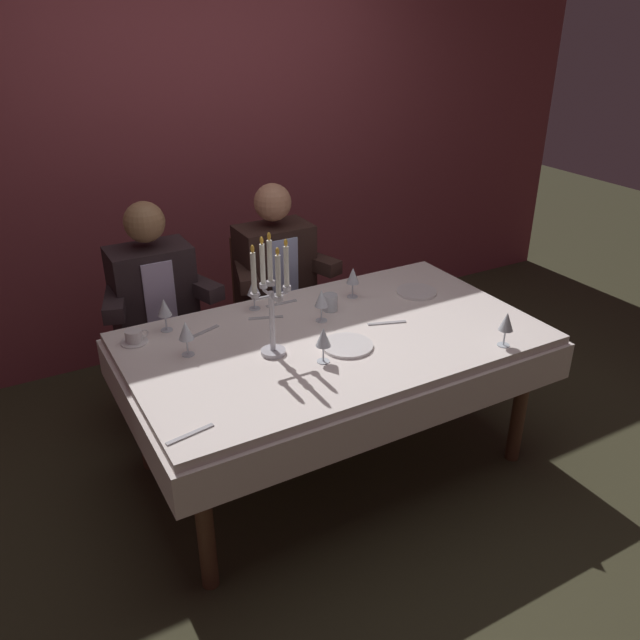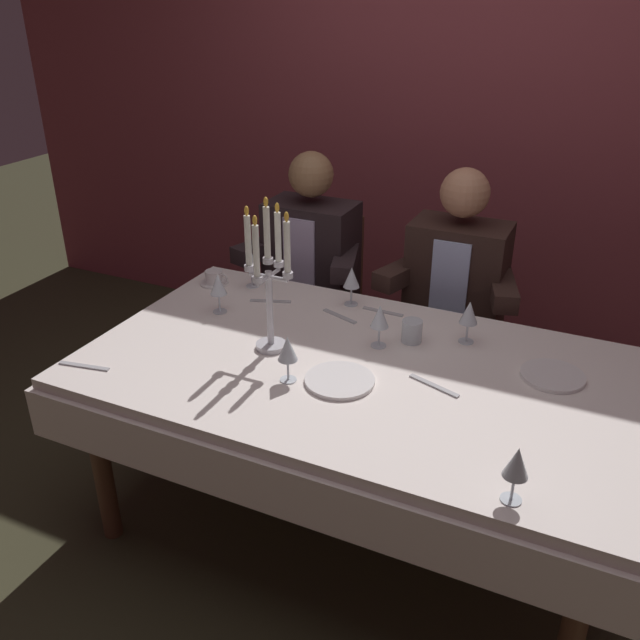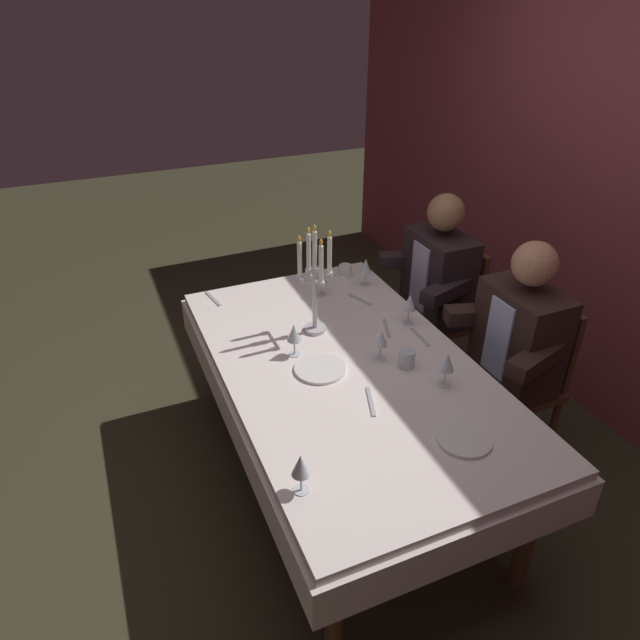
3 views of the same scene
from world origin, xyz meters
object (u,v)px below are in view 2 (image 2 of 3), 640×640
(dining_table, at_px, (356,393))
(coffee_cup_0, at_px, (214,278))
(candelabra, at_px, (269,281))
(dinner_plate_0, at_px, (553,376))
(seated_diner_0, at_px, (312,255))
(dinner_plate_1, at_px, (340,380))
(wine_glass_4, at_px, (288,350))
(wine_glass_0, at_px, (469,314))
(wine_glass_6, at_px, (517,464))
(wine_glass_2, at_px, (380,318))
(wine_glass_5, at_px, (218,285))
(wine_glass_1, at_px, (251,262))
(water_tumbler_0, at_px, (412,331))
(wine_glass_3, at_px, (352,279))
(seated_diner_1, at_px, (457,280))

(dining_table, bearing_deg, coffee_cup_0, 155.35)
(candelabra, relative_size, dinner_plate_0, 2.64)
(seated_diner_0, bearing_deg, dinner_plate_1, -59.83)
(candelabra, bearing_deg, dining_table, 4.08)
(dining_table, xyz_separation_m, dinner_plate_0, (0.63, 0.20, 0.13))
(dinner_plate_1, xyz_separation_m, wine_glass_4, (-0.16, -0.06, 0.11))
(dinner_plate_0, bearing_deg, wine_glass_0, 159.05)
(wine_glass_0, distance_m, coffee_cup_0, 1.14)
(dining_table, height_order, wine_glass_6, wine_glass_6)
(wine_glass_2, xyz_separation_m, wine_glass_5, (-0.68, -0.00, 0.00))
(wine_glass_1, xyz_separation_m, water_tumbler_0, (0.78, -0.19, -0.07))
(wine_glass_6, distance_m, seated_diner_0, 1.82)
(wine_glass_2, bearing_deg, seated_diner_0, 130.35)
(dinner_plate_1, distance_m, wine_glass_4, 0.20)
(wine_glass_4, relative_size, water_tumbler_0, 1.94)
(dinner_plate_1, distance_m, wine_glass_3, 0.61)
(water_tumbler_0, relative_size, coffee_cup_0, 0.64)
(wine_glass_3, bearing_deg, wine_glass_2, -51.30)
(dining_table, bearing_deg, dinner_plate_1, -93.49)
(dinner_plate_1, height_order, seated_diner_1, seated_diner_1)
(wine_glass_1, height_order, wine_glass_3, same)
(dinner_plate_1, height_order, seated_diner_0, seated_diner_0)
(dinner_plate_0, bearing_deg, seated_diner_1, 126.38)
(wine_glass_5, distance_m, seated_diner_1, 1.07)
(dinner_plate_1, relative_size, wine_glass_4, 1.43)
(dining_table, relative_size, water_tumbler_0, 22.94)
(wine_glass_2, xyz_separation_m, water_tumbler_0, (0.10, 0.08, -0.07))
(seated_diner_0, bearing_deg, dining_table, -55.93)
(wine_glass_3, xyz_separation_m, wine_glass_6, (0.82, -0.91, 0.00))
(dining_table, height_order, wine_glass_3, wine_glass_3)
(wine_glass_0, relative_size, coffee_cup_0, 1.24)
(dinner_plate_0, relative_size, wine_glass_4, 1.30)
(wine_glass_4, relative_size, wine_glass_6, 1.00)
(wine_glass_3, distance_m, coffee_cup_0, 0.63)
(candelabra, bearing_deg, wine_glass_5, 152.04)
(wine_glass_2, bearing_deg, coffee_cup_0, 165.20)
(dinner_plate_1, xyz_separation_m, coffee_cup_0, (-0.82, 0.51, 0.02))
(wine_glass_6, distance_m, coffee_cup_0, 1.68)
(wine_glass_2, height_order, wine_glass_3, same)
(dinner_plate_0, xyz_separation_m, wine_glass_1, (-1.29, 0.23, 0.11))
(dinner_plate_1, bearing_deg, water_tumbler_0, 71.32)
(dinner_plate_1, relative_size, wine_glass_5, 1.43)
(wine_glass_2, distance_m, water_tumbler_0, 0.15)
(dinner_plate_0, bearing_deg, dining_table, -162.49)
(wine_glass_1, relative_size, seated_diner_1, 0.13)
(wine_glass_5, relative_size, seated_diner_0, 0.13)
(wine_glass_4, xyz_separation_m, seated_diner_0, (-0.43, 1.08, -0.12))
(water_tumbler_0, bearing_deg, wine_glass_3, 148.38)
(dinner_plate_0, xyz_separation_m, coffee_cup_0, (-1.46, 0.18, 0.02))
(dining_table, height_order, seated_diner_0, seated_diner_0)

